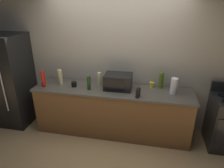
{
  "coord_description": "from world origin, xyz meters",
  "views": [
    {
      "loc": [
        0.64,
        -2.79,
        2.4
      ],
      "look_at": [
        0.0,
        0.4,
        1.0
      ],
      "focal_mm": 32.32,
      "sensor_mm": 36.0,
      "label": 1
    }
  ],
  "objects_px": {
    "refrigerator": "(10,81)",
    "cordless_phone": "(138,93)",
    "bottle_vinegar": "(60,77)",
    "bottle_wine": "(89,83)",
    "mug_yellow": "(152,85)",
    "mug_black": "(74,84)",
    "bottle_olive_oil": "(161,80)",
    "bottle_hot_sauce": "(43,79)",
    "bottle_hand_soap": "(99,79)",
    "paper_towel_roll": "(174,86)",
    "microwave": "(118,82)"
  },
  "relations": [
    {
      "from": "paper_towel_roll",
      "to": "mug_yellow",
      "type": "distance_m",
      "value": 0.41
    },
    {
      "from": "bottle_hot_sauce",
      "to": "mug_yellow",
      "type": "bearing_deg",
      "value": 10.52
    },
    {
      "from": "microwave",
      "to": "bottle_wine",
      "type": "distance_m",
      "value": 0.51
    },
    {
      "from": "mug_black",
      "to": "cordless_phone",
      "type": "bearing_deg",
      "value": -9.31
    },
    {
      "from": "bottle_vinegar",
      "to": "bottle_wine",
      "type": "height_order",
      "value": "bottle_vinegar"
    },
    {
      "from": "bottle_wine",
      "to": "mug_yellow",
      "type": "height_order",
      "value": "bottle_wine"
    },
    {
      "from": "refrigerator",
      "to": "bottle_hot_sauce",
      "type": "xyz_separation_m",
      "value": [
        0.81,
        -0.13,
        0.15
      ]
    },
    {
      "from": "bottle_vinegar",
      "to": "bottle_hand_soap",
      "type": "distance_m",
      "value": 0.73
    },
    {
      "from": "microwave",
      "to": "mug_yellow",
      "type": "bearing_deg",
      "value": 16.71
    },
    {
      "from": "bottle_hot_sauce",
      "to": "bottle_hand_soap",
      "type": "xyz_separation_m",
      "value": [
        0.97,
        0.27,
        -0.03
      ]
    },
    {
      "from": "refrigerator",
      "to": "bottle_hand_soap",
      "type": "bearing_deg",
      "value": 4.34
    },
    {
      "from": "cordless_phone",
      "to": "bottle_olive_oil",
      "type": "bearing_deg",
      "value": 61.72
    },
    {
      "from": "mug_yellow",
      "to": "mug_black",
      "type": "bearing_deg",
      "value": -169.94
    },
    {
      "from": "bottle_olive_oil",
      "to": "bottle_hot_sauce",
      "type": "xyz_separation_m",
      "value": [
        -2.09,
        -0.37,
        0.0
      ]
    },
    {
      "from": "mug_yellow",
      "to": "mug_black",
      "type": "xyz_separation_m",
      "value": [
        -1.39,
        -0.25,
        0.0
      ]
    },
    {
      "from": "bottle_hand_soap",
      "to": "mug_yellow",
      "type": "distance_m",
      "value": 0.97
    },
    {
      "from": "bottle_vinegar",
      "to": "mug_black",
      "type": "xyz_separation_m",
      "value": [
        0.29,
        -0.06,
        -0.09
      ]
    },
    {
      "from": "refrigerator",
      "to": "mug_yellow",
      "type": "bearing_deg",
      "value": 4.71
    },
    {
      "from": "microwave",
      "to": "bottle_olive_oil",
      "type": "relative_size",
      "value": 1.68
    },
    {
      "from": "refrigerator",
      "to": "microwave",
      "type": "distance_m",
      "value": 2.15
    },
    {
      "from": "bottle_vinegar",
      "to": "cordless_phone",
      "type": "bearing_deg",
      "value": -9.85
    },
    {
      "from": "bottle_vinegar",
      "to": "paper_towel_roll",
      "type": "bearing_deg",
      "value": 0.3
    },
    {
      "from": "bottle_wine",
      "to": "mug_black",
      "type": "distance_m",
      "value": 0.32
    },
    {
      "from": "cordless_phone",
      "to": "microwave",
      "type": "bearing_deg",
      "value": 155.91
    },
    {
      "from": "cordless_phone",
      "to": "bottle_wine",
      "type": "relative_size",
      "value": 0.6
    },
    {
      "from": "microwave",
      "to": "bottle_hot_sauce",
      "type": "bearing_deg",
      "value": -172.31
    },
    {
      "from": "paper_towel_roll",
      "to": "bottle_hand_soap",
      "type": "relative_size",
      "value": 1.11
    },
    {
      "from": "refrigerator",
      "to": "mug_yellow",
      "type": "relative_size",
      "value": 18.79
    },
    {
      "from": "mug_black",
      "to": "mug_yellow",
      "type": "bearing_deg",
      "value": 10.06
    },
    {
      "from": "microwave",
      "to": "bottle_hand_soap",
      "type": "xyz_separation_m",
      "value": [
        -0.37,
        0.09,
        -0.01
      ]
    },
    {
      "from": "cordless_phone",
      "to": "paper_towel_roll",
      "type": "bearing_deg",
      "value": 35.48
    },
    {
      "from": "refrigerator",
      "to": "bottle_olive_oil",
      "type": "relative_size",
      "value": 6.31
    },
    {
      "from": "bottle_olive_oil",
      "to": "mug_yellow",
      "type": "xyz_separation_m",
      "value": [
        -0.15,
        -0.01,
        -0.09
      ]
    },
    {
      "from": "bottle_hot_sauce",
      "to": "mug_black",
      "type": "xyz_separation_m",
      "value": [
        0.54,
        0.11,
        -0.1
      ]
    },
    {
      "from": "bottle_olive_oil",
      "to": "bottle_hand_soap",
      "type": "xyz_separation_m",
      "value": [
        -1.12,
        -0.1,
        -0.02
      ]
    },
    {
      "from": "refrigerator",
      "to": "bottle_hand_soap",
      "type": "xyz_separation_m",
      "value": [
        1.78,
        0.14,
        0.12
      ]
    },
    {
      "from": "refrigerator",
      "to": "mug_black",
      "type": "bearing_deg",
      "value": -0.93
    },
    {
      "from": "paper_towel_roll",
      "to": "bottle_olive_oil",
      "type": "distance_m",
      "value": 0.28
    },
    {
      "from": "refrigerator",
      "to": "cordless_phone",
      "type": "bearing_deg",
      "value": -4.87
    },
    {
      "from": "paper_towel_roll",
      "to": "bottle_olive_oil",
      "type": "xyz_separation_m",
      "value": [
        -0.21,
        0.19,
        0.01
      ]
    },
    {
      "from": "microwave",
      "to": "mug_black",
      "type": "distance_m",
      "value": 0.81
    },
    {
      "from": "mug_black",
      "to": "microwave",
      "type": "bearing_deg",
      "value": 4.97
    },
    {
      "from": "mug_black",
      "to": "bottle_vinegar",
      "type": "bearing_deg",
      "value": 167.98
    },
    {
      "from": "bottle_vinegar",
      "to": "mug_yellow",
      "type": "relative_size",
      "value": 2.96
    },
    {
      "from": "microwave",
      "to": "bottle_vinegar",
      "type": "height_order",
      "value": "bottle_vinegar"
    },
    {
      "from": "microwave",
      "to": "bottle_wine",
      "type": "relative_size",
      "value": 1.93
    },
    {
      "from": "paper_towel_roll",
      "to": "refrigerator",
      "type": "bearing_deg",
      "value": -179.07
    },
    {
      "from": "bottle_vinegar",
      "to": "bottle_olive_oil",
      "type": "height_order",
      "value": "bottle_olive_oil"
    },
    {
      "from": "cordless_phone",
      "to": "bottle_hand_soap",
      "type": "height_order",
      "value": "bottle_hand_soap"
    },
    {
      "from": "bottle_vinegar",
      "to": "bottle_olive_oil",
      "type": "bearing_deg",
      "value": 6.21
    }
  ]
}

